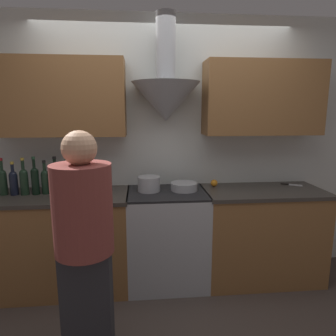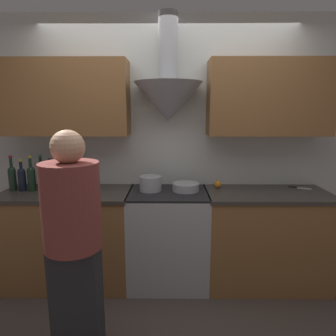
{
  "view_description": "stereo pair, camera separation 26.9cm",
  "coord_description": "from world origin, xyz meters",
  "px_view_note": "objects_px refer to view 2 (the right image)",
  "views": [
    {
      "loc": [
        -0.24,
        -2.41,
        1.68
      ],
      "look_at": [
        0.0,
        0.23,
        1.17
      ],
      "focal_mm": 32.0,
      "sensor_mm": 36.0,
      "label": 1
    },
    {
      "loc": [
        0.02,
        -2.42,
        1.68
      ],
      "look_at": [
        0.0,
        0.23,
        1.17
      ],
      "focal_mm": 32.0,
      "sensor_mm": 36.0,
      "label": 2
    }
  ],
  "objects_px": {
    "stove_range": "(168,237)",
    "mixing_bowl": "(186,187)",
    "wine_bottle_3": "(42,176)",
    "wine_bottle_4": "(51,178)",
    "wine_bottle_1": "(22,178)",
    "orange_fruit": "(218,184)",
    "stock_pot": "(151,183)",
    "wine_bottle_0": "(12,177)",
    "wine_bottle_5": "(61,176)",
    "wine_bottle_2": "(31,177)",
    "person_foreground_left": "(74,240)",
    "wine_bottle_6": "(72,177)"
  },
  "relations": [
    {
      "from": "stove_range",
      "to": "mixing_bowl",
      "type": "xyz_separation_m",
      "value": [
        0.17,
        0.04,
        0.5
      ]
    },
    {
      "from": "wine_bottle_3",
      "to": "wine_bottle_4",
      "type": "height_order",
      "value": "wine_bottle_3"
    },
    {
      "from": "wine_bottle_4",
      "to": "mixing_bowl",
      "type": "relative_size",
      "value": 1.22
    },
    {
      "from": "wine_bottle_1",
      "to": "orange_fruit",
      "type": "bearing_deg",
      "value": 4.12
    },
    {
      "from": "stove_range",
      "to": "wine_bottle_3",
      "type": "relative_size",
      "value": 2.63
    },
    {
      "from": "stock_pot",
      "to": "mixing_bowl",
      "type": "height_order",
      "value": "stock_pot"
    },
    {
      "from": "orange_fruit",
      "to": "wine_bottle_0",
      "type": "bearing_deg",
      "value": -176.5
    },
    {
      "from": "wine_bottle_0",
      "to": "mixing_bowl",
      "type": "distance_m",
      "value": 1.67
    },
    {
      "from": "stove_range",
      "to": "wine_bottle_3",
      "type": "bearing_deg",
      "value": 178.83
    },
    {
      "from": "wine_bottle_4",
      "to": "orange_fruit",
      "type": "bearing_deg",
      "value": 4.25
    },
    {
      "from": "wine_bottle_1",
      "to": "mixing_bowl",
      "type": "distance_m",
      "value": 1.57
    },
    {
      "from": "wine_bottle_5",
      "to": "stock_pot",
      "type": "xyz_separation_m",
      "value": [
        0.86,
        0.01,
        -0.07
      ]
    },
    {
      "from": "stove_range",
      "to": "wine_bottle_2",
      "type": "height_order",
      "value": "wine_bottle_2"
    },
    {
      "from": "wine_bottle_0",
      "to": "orange_fruit",
      "type": "xyz_separation_m",
      "value": [
        1.99,
        0.12,
        -0.1
      ]
    },
    {
      "from": "stock_pot",
      "to": "mixing_bowl",
      "type": "bearing_deg",
      "value": -0.4
    },
    {
      "from": "wine_bottle_1",
      "to": "person_foreground_left",
      "type": "bearing_deg",
      "value": -50.68
    },
    {
      "from": "stove_range",
      "to": "wine_bottle_6",
      "type": "bearing_deg",
      "value": 177.35
    },
    {
      "from": "stove_range",
      "to": "wine_bottle_3",
      "type": "xyz_separation_m",
      "value": [
        -1.21,
        0.02,
        0.6
      ]
    },
    {
      "from": "stove_range",
      "to": "wine_bottle_6",
      "type": "relative_size",
      "value": 2.84
    },
    {
      "from": "person_foreground_left",
      "to": "wine_bottle_1",
      "type": "bearing_deg",
      "value": 129.32
    },
    {
      "from": "wine_bottle_4",
      "to": "wine_bottle_5",
      "type": "relative_size",
      "value": 0.9
    },
    {
      "from": "wine_bottle_2",
      "to": "stock_pot",
      "type": "bearing_deg",
      "value": 1.0
    },
    {
      "from": "wine_bottle_1",
      "to": "stock_pot",
      "type": "xyz_separation_m",
      "value": [
        1.23,
        0.02,
        -0.05
      ]
    },
    {
      "from": "stock_pot",
      "to": "orange_fruit",
      "type": "bearing_deg",
      "value": 10.13
    },
    {
      "from": "wine_bottle_5",
      "to": "person_foreground_left",
      "type": "xyz_separation_m",
      "value": [
        0.42,
        -0.97,
        -0.21
      ]
    },
    {
      "from": "wine_bottle_1",
      "to": "wine_bottle_6",
      "type": "bearing_deg",
      "value": 2.01
    },
    {
      "from": "wine_bottle_5",
      "to": "stock_pot",
      "type": "distance_m",
      "value": 0.86
    },
    {
      "from": "wine_bottle_2",
      "to": "wine_bottle_6",
      "type": "bearing_deg",
      "value": 2.86
    },
    {
      "from": "wine_bottle_4",
      "to": "orange_fruit",
      "type": "xyz_separation_m",
      "value": [
        1.62,
        0.12,
        -0.09
      ]
    },
    {
      "from": "wine_bottle_3",
      "to": "orange_fruit",
      "type": "bearing_deg",
      "value": 4.62
    },
    {
      "from": "stove_range",
      "to": "wine_bottle_6",
      "type": "height_order",
      "value": "wine_bottle_6"
    },
    {
      "from": "wine_bottle_2",
      "to": "wine_bottle_3",
      "type": "relative_size",
      "value": 0.98
    },
    {
      "from": "wine_bottle_0",
      "to": "person_foreground_left",
      "type": "xyz_separation_m",
      "value": [
        0.89,
        -0.99,
        -0.2
      ]
    },
    {
      "from": "wine_bottle_2",
      "to": "wine_bottle_4",
      "type": "xyz_separation_m",
      "value": [
        0.18,
        0.02,
        -0.01
      ]
    },
    {
      "from": "wine_bottle_1",
      "to": "mixing_bowl",
      "type": "height_order",
      "value": "wine_bottle_1"
    },
    {
      "from": "wine_bottle_4",
      "to": "person_foreground_left",
      "type": "height_order",
      "value": "person_foreground_left"
    },
    {
      "from": "stove_range",
      "to": "wine_bottle_1",
      "type": "bearing_deg",
      "value": 178.93
    },
    {
      "from": "mixing_bowl",
      "to": "wine_bottle_5",
      "type": "bearing_deg",
      "value": -179.46
    },
    {
      "from": "wine_bottle_0",
      "to": "wine_bottle_2",
      "type": "bearing_deg",
      "value": -5.0
    },
    {
      "from": "wine_bottle_0",
      "to": "stock_pot",
      "type": "relative_size",
      "value": 1.59
    },
    {
      "from": "orange_fruit",
      "to": "wine_bottle_6",
      "type": "bearing_deg",
      "value": -175.18
    },
    {
      "from": "person_foreground_left",
      "to": "wine_bottle_4",
      "type": "bearing_deg",
      "value": 117.84
    },
    {
      "from": "wine_bottle_6",
      "to": "wine_bottle_0",
      "type": "bearing_deg",
      "value": -179.79
    },
    {
      "from": "wine_bottle_4",
      "to": "wine_bottle_6",
      "type": "xyz_separation_m",
      "value": [
        0.2,
        0.0,
        0.0
      ]
    },
    {
      "from": "wine_bottle_1",
      "to": "wine_bottle_0",
      "type": "bearing_deg",
      "value": 171.73
    },
    {
      "from": "wine_bottle_5",
      "to": "orange_fruit",
      "type": "height_order",
      "value": "wine_bottle_5"
    },
    {
      "from": "wine_bottle_4",
      "to": "stock_pot",
      "type": "bearing_deg",
      "value": 0.09
    },
    {
      "from": "wine_bottle_2",
      "to": "stock_pot",
      "type": "height_order",
      "value": "wine_bottle_2"
    },
    {
      "from": "wine_bottle_4",
      "to": "wine_bottle_2",
      "type": "bearing_deg",
      "value": -174.22
    },
    {
      "from": "wine_bottle_0",
      "to": "wine_bottle_1",
      "type": "distance_m",
      "value": 0.1
    }
  ]
}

